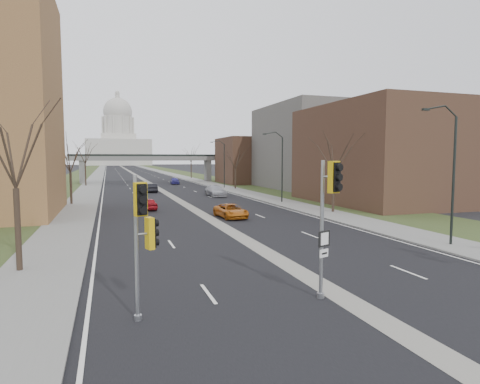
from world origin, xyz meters
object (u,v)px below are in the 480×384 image
car_left_near (148,204)px  car_right_near (231,211)px  car_right_far (175,181)px  car_left_far (152,188)px  signal_pole_median (329,204)px  car_right_mid (216,191)px  signal_pole_left (143,226)px

car_left_near → car_right_near: size_ratio=0.82×
car_right_near → car_right_far: bearing=82.0°
car_right_near → car_left_near: bearing=124.6°
car_left_far → car_right_far: bearing=-110.4°
signal_pole_median → car_right_mid: signal_pole_median is taller
car_left_near → car_right_near: car_left_near is taller
car_right_near → car_right_mid: 21.28m
car_right_near → car_right_far: size_ratio=1.10×
signal_pole_median → car_left_near: (-4.05, 30.44, -3.18)m
car_right_mid → car_left_near: bearing=-133.3°
car_left_far → car_right_near: bearing=96.8°
signal_pole_median → car_left_near: 30.88m
car_left_near → signal_pole_median: bearing=90.0°
car_left_near → car_right_mid: size_ratio=0.70×
car_right_mid → car_right_far: car_right_mid is taller
signal_pole_left → car_left_near: (2.91, 30.25, -2.63)m
car_left_near → car_left_far: car_left_far is taller
signal_pole_median → car_right_mid: size_ratio=1.02×
car_left_near → car_right_far: car_right_far is taller
car_right_mid → car_right_far: size_ratio=1.27×
car_left_near → car_left_far: bearing=-104.6°
signal_pole_left → car_left_far: bearing=67.8°
car_left_near → car_right_mid: 16.63m
signal_pole_left → car_right_near: 24.12m
car_left_near → car_right_mid: car_right_mid is taller
car_left_far → signal_pole_left: bearing=83.2°
car_left_far → car_right_far: car_right_far is taller
signal_pole_left → car_right_far: bearing=64.1°
signal_pole_left → car_right_far: signal_pole_left is taller
car_left_near → car_right_far: (9.60, 41.62, 0.08)m
car_left_far → car_right_far: 20.11m
car_left_far → car_right_mid: 13.01m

